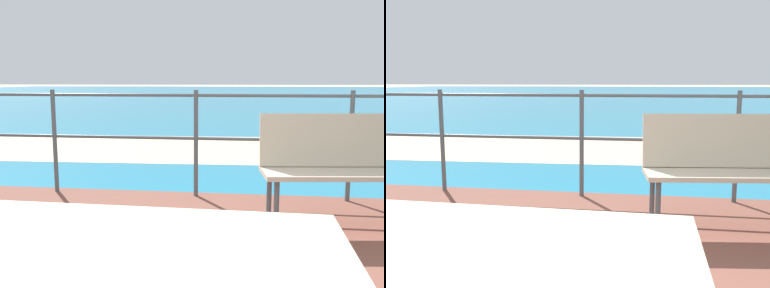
{
  "view_description": "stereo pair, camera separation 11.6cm",
  "coord_description": "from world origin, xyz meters",
  "views": [
    {
      "loc": [
        0.47,
        -1.6,
        1.21
      ],
      "look_at": [
        -0.05,
        2.57,
        0.57
      ],
      "focal_mm": 39.08,
      "sensor_mm": 36.0,
      "label": 1
    },
    {
      "loc": [
        0.59,
        -1.58,
        1.21
      ],
      "look_at": [
        -0.05,
        2.57,
        0.57
      ],
      "focal_mm": 39.08,
      "sensor_mm": 36.0,
      "label": 2
    }
  ],
  "objects": [
    {
      "name": "sea_water",
      "position": [
        0.0,
        40.0,
        0.01
      ],
      "size": [
        90.0,
        90.0,
        0.01
      ],
      "primitive_type": "cube",
      "color": "teal",
      "rests_on": "ground"
    },
    {
      "name": "railing_fence",
      "position": [
        0.0,
        2.48,
        0.73
      ],
      "size": [
        5.94,
        0.04,
        1.06
      ],
      "color": "#4C5156",
      "rests_on": "patio_paving"
    },
    {
      "name": "park_bench",
      "position": [
        1.43,
        1.71,
        0.61
      ],
      "size": [
        1.7,
        0.61,
        0.9
      ],
      "rotation": [
        0.0,
        0.0,
        0.12
      ],
      "color": "#BCAD93",
      "rests_on": "patio_paving"
    },
    {
      "name": "beach_strip",
      "position": [
        0.0,
        5.83,
        0.01
      ],
      "size": [
        54.08,
        5.18,
        0.01
      ],
      "primitive_type": "cube",
      "rotation": [
        0.0,
        0.0,
        0.04
      ],
      "color": "beige",
      "rests_on": "ground"
    }
  ]
}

